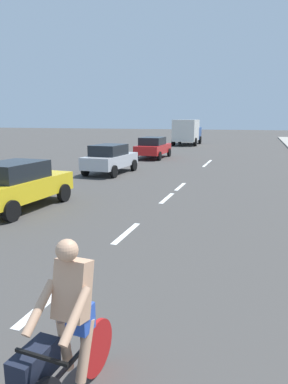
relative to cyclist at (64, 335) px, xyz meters
The scene contains 12 objects.
ground_plane 14.34m from the cyclist, 95.64° to the left, with size 160.00×160.00×0.00m, color #423F3D.
lane_stripe_2 2.48m from the cyclist, 126.90° to the left, with size 0.16×1.80×0.01m, color white.
lane_stripe_3 5.74m from the cyclist, 104.34° to the left, with size 0.16×1.80×0.01m, color white.
lane_stripe_4 9.97m from the cyclist, 98.14° to the left, with size 0.16×1.80×0.01m, color white.
lane_stripe_5 12.35m from the cyclist, 96.55° to the left, with size 0.16×1.80×0.01m, color white.
lane_stripe_6 20.01m from the cyclist, 94.04° to the left, with size 0.16×1.80×0.01m, color white.
lane_stripe_7 22.02m from the cyclist, 93.67° to the left, with size 0.16×1.80×0.01m, color white.
cyclist is the anchor object (origin of this frame).
parked_car_yellow 8.89m from the cyclist, 130.01° to the left, with size 2.02×4.08×1.57m.
parked_car_silver 15.94m from the cyclist, 111.49° to the left, with size 1.98×3.98×1.57m.
parked_car_red 23.53m from the cyclist, 104.16° to the left, with size 1.95×4.20×1.57m.
delivery_truck 37.64m from the cyclist, 99.10° to the left, with size 2.82×6.31×2.80m.
Camera 1 is at (3.13, 3.00, 2.94)m, focal length 33.05 mm.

